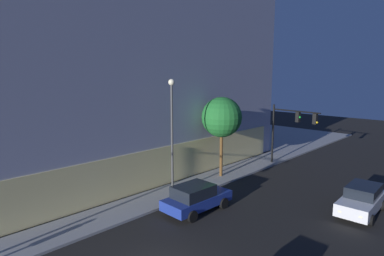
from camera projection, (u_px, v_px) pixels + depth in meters
modern_building at (92, 59)px, 32.32m from camera, size 28.63×24.67×20.14m
traffic_light_far_corner at (291, 124)px, 29.04m from camera, size 0.67×4.69×5.54m
street_lamp_sidewalk at (172, 123)px, 22.27m from camera, size 0.44×0.44×7.99m
sidewalk_tree at (222, 117)px, 26.11m from camera, size 3.26×3.26×6.53m
car_blue at (196, 197)px, 20.21m from camera, size 4.56×2.32×1.70m
car_white at (362, 199)px, 19.93m from camera, size 4.63×2.22×1.70m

